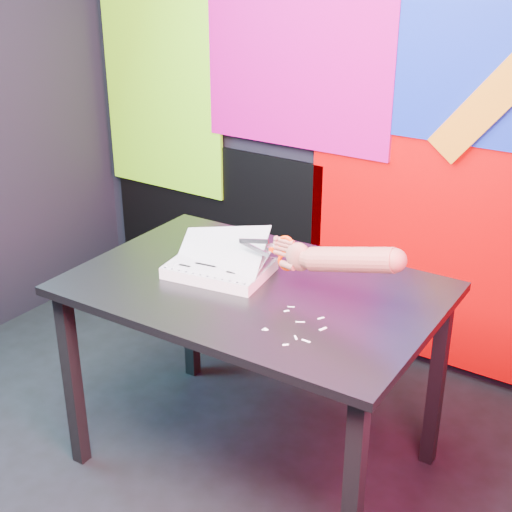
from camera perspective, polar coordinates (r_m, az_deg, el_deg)
The scene contains 7 objects.
room at distance 1.99m, azimuth -12.33°, elevation 9.47°, with size 3.01×3.01×2.71m.
backdrop at distance 3.22m, azimuth 8.00°, elevation 8.03°, with size 2.88×0.05×2.08m.
work_table at distance 2.48m, azimuth -0.13°, elevation -4.09°, with size 1.26×0.86×0.75m.
printout_stack at distance 2.51m, azimuth -2.92°, elevation -0.93°, with size 0.39×0.30×0.18m.
scissors at distance 2.35m, azimuth 2.11°, elevation 0.30°, with size 0.22×0.01×0.13m.
hand_forearm at distance 2.24m, azimuth 6.91°, elevation -0.24°, with size 0.45×0.08×0.16m.
paper_clippings at distance 2.18m, azimuth 3.47°, elevation -5.75°, with size 0.17×0.23×0.00m.
Camera 1 is at (1.40, -1.33, 1.83)m, focal length 50.00 mm.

